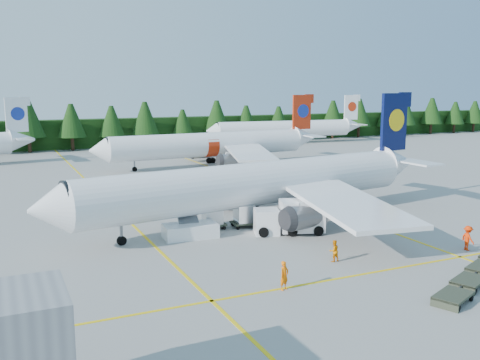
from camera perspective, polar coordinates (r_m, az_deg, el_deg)
name	(u,v)px	position (r m, az deg, el deg)	size (l,w,h in m)	color
ground	(346,246)	(43.97, 11.26, -6.88)	(320.00, 320.00, 0.00)	gray
taxi_stripe_a	(118,211)	(56.44, -12.89, -3.23)	(0.25, 120.00, 0.01)	yellow
taxi_stripe_b	(287,195)	(63.46, 5.06, -1.58)	(0.25, 120.00, 0.01)	yellow
taxi_stripe_cross	(397,268)	(39.52, 16.42, -9.01)	(80.00, 0.25, 0.01)	yellow
treeline_hedge	(121,132)	(118.98, -12.58, 4.98)	(220.00, 4.00, 6.00)	black
airliner_navy	(249,186)	(49.25, 0.99, -0.61)	(40.79, 33.32, 11.92)	white
airliner_red	(206,145)	(86.31, -3.68, 3.73)	(38.94, 31.98, 11.32)	white
airliner_far_right	(280,129)	(121.62, 4.30, 5.48)	(37.30, 6.80, 10.85)	white
airstairs	(189,226)	(45.71, -5.44, -4.95)	(4.63, 6.29, 4.03)	white
service_truck	(289,217)	(46.59, 5.29, -3.97)	(6.35, 3.98, 2.88)	white
dolly_train	(477,273)	(38.83, 23.92, -9.06)	(11.74, 6.87, 0.15)	#343929
uld_pair	(228,215)	(48.23, -1.24, -3.77)	(5.19, 2.58, 1.73)	#343929
crew_a	(284,276)	(33.95, 4.75, -10.12)	(0.67, 0.44, 1.85)	#FA6905
crew_b	(334,251)	(39.72, 9.99, -7.45)	(0.78, 0.61, 1.60)	orange
crew_c	(468,238)	(45.31, 23.13, -5.72)	(0.80, 0.54, 1.95)	#EE3005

